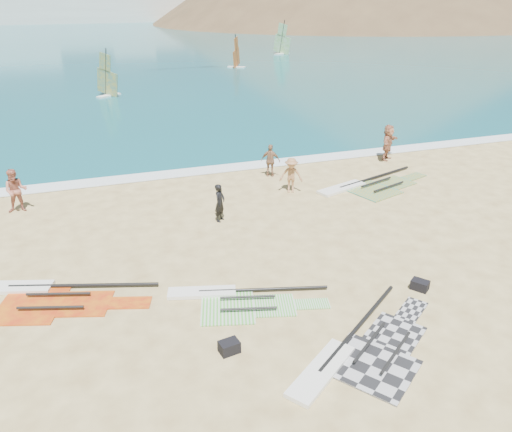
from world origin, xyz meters
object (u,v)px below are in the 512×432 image
object	(u,v)px
rig_grey	(359,354)
beachgoer_back	(271,161)
beachgoer_left	(16,191)
beachgoer_right	(388,142)
gear_bag_near	(229,347)
rig_orange	(368,186)
beachgoer_mid	(291,175)
rig_green	(234,299)
rig_red	(44,296)
person_wetsuit	(220,203)
gear_bag_far	(420,285)

from	to	relation	value
rig_grey	beachgoer_back	bearing A→B (deg)	43.28
beachgoer_left	beachgoer_right	distance (m)	18.63
beachgoer_left	gear_bag_near	bearing A→B (deg)	-60.11
rig_orange	gear_bag_near	size ratio (longest dim) A/B	12.39
rig_grey	beachgoer_right	size ratio (longest dim) A/B	2.80
beachgoer_mid	rig_orange	bearing A→B (deg)	15.77
rig_grey	rig_green	world-z (taller)	rig_grey
gear_bag_near	beachgoer_mid	world-z (taller)	beachgoer_mid
gear_bag_near	rig_grey	bearing A→B (deg)	-21.01
rig_red	beachgoer_mid	distance (m)	11.92
gear_bag_near	beachgoer_right	xyz separation A→B (m)	(12.70, 12.73, 0.82)
gear_bag_near	beachgoer_right	bearing A→B (deg)	45.08
rig_orange	person_wetsuit	distance (m)	7.82
gear_bag_near	beachgoer_left	distance (m)	13.00
gear_bag_far	beachgoer_left	bearing A→B (deg)	139.31
rig_orange	rig_red	world-z (taller)	rig_orange
rig_green	beachgoer_right	world-z (taller)	beachgoer_right
gear_bag_far	beachgoer_mid	size ratio (longest dim) A/B	0.32
rig_orange	rig_red	size ratio (longest dim) A/B	1.12
beachgoer_back	beachgoer_right	xyz separation A→B (m)	(7.02, 0.50, 0.16)
rig_grey	gear_bag_far	xyz separation A→B (m)	(3.34, 2.13, 0.11)
rig_green	rig_red	distance (m)	5.79
rig_grey	beachgoer_right	xyz separation A→B (m)	(9.58, 13.93, 0.93)
gear_bag_far	beachgoer_back	size ratio (longest dim) A/B	0.32
rig_orange	beachgoer_right	distance (m)	4.72
person_wetsuit	beachgoer_back	distance (m)	5.74
rig_orange	gear_bag_near	xyz separation A→B (m)	(-9.55, -9.34, 0.11)
beachgoer_mid	beachgoer_left	bearing A→B (deg)	-163.47
person_wetsuit	beachgoer_right	size ratio (longest dim) A/B	0.80
rig_red	gear_bag_far	size ratio (longest dim) A/B	10.80
person_wetsuit	rig_orange	bearing A→B (deg)	-38.63
rig_green	beachgoer_right	size ratio (longest dim) A/B	2.48
rig_orange	beachgoer_back	distance (m)	4.90
gear_bag_far	beachgoer_back	distance (m)	11.35
beachgoer_left	beachgoer_right	world-z (taller)	beachgoer_right
rig_green	beachgoer_mid	world-z (taller)	beachgoer_mid
rig_grey	beachgoer_right	bearing A→B (deg)	19.54
rig_red	beachgoer_back	distance (m)	13.07
rig_green	rig_red	size ratio (longest dim) A/B	0.86
rig_grey	beachgoer_left	bearing A→B (deg)	89.31
rig_green	beachgoer_right	bearing A→B (deg)	56.43
rig_orange	person_wetsuit	size ratio (longest dim) A/B	4.01
rig_grey	rig_green	xyz separation A→B (m)	(-2.35, 3.40, -0.00)
rig_red	person_wetsuit	distance (m)	7.53
rig_red	beachgoer_left	size ratio (longest dim) A/B	3.01
gear_bag_near	person_wetsuit	bearing A→B (deg)	76.51
rig_green	person_wetsuit	size ratio (longest dim) A/B	3.10
gear_bag_far	rig_green	bearing A→B (deg)	167.42
rig_orange	person_wetsuit	world-z (taller)	person_wetsuit
gear_bag_far	person_wetsuit	xyz separation A→B (m)	(-4.56, 6.97, 0.63)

